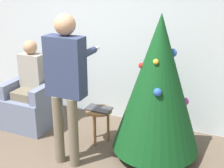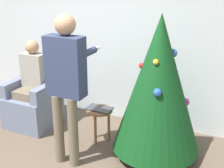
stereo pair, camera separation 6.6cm
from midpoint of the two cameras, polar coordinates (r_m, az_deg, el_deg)
The scene contains 7 objects.
wall_back at distance 4.75m, azimuth 0.17°, elevation 9.34°, with size 8.00×0.06×2.70m.
christmas_tree at distance 3.73m, azimuth 8.98°, elevation -0.12°, with size 1.08×1.08×1.80m.
armchair at distance 4.88m, azimuth -13.59°, elevation -3.10°, with size 0.67×0.69×1.03m.
person_seated at distance 4.73m, azimuth -14.15°, elevation 0.77°, with size 0.36×0.46×1.30m.
person_standing at distance 3.57m, azimuth -7.91°, elevation 1.26°, with size 0.46×0.57×1.81m.
side_stool at distance 4.23m, azimuth -1.85°, elevation -5.76°, with size 0.36×0.36×0.48m.
laptop at distance 4.19m, azimuth -1.86°, elevation -4.51°, with size 0.34×0.21×0.02m.
Camera 2 is at (2.00, -1.99, 2.24)m, focal length 50.00 mm.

